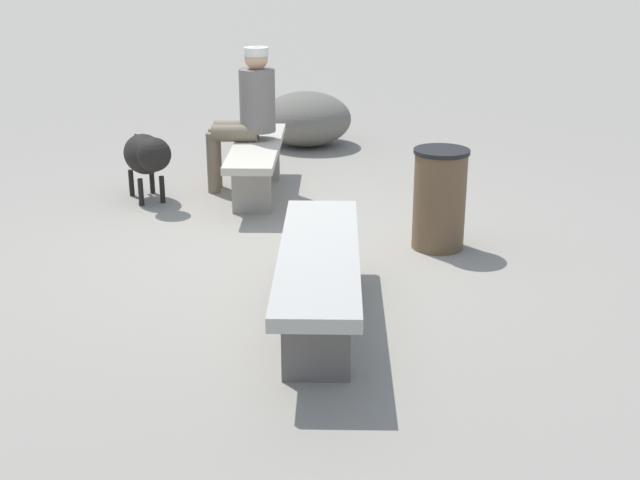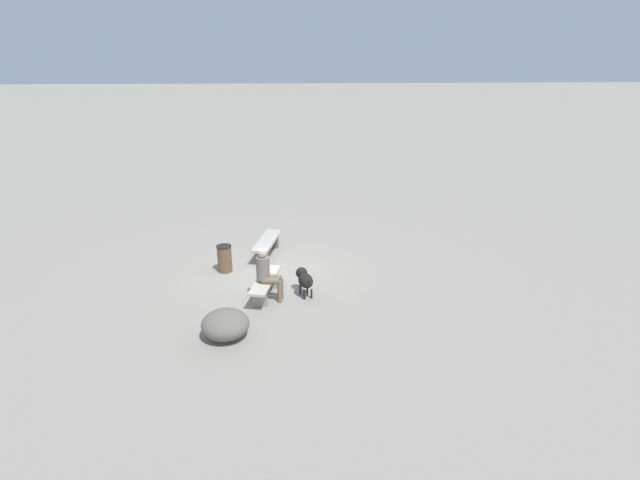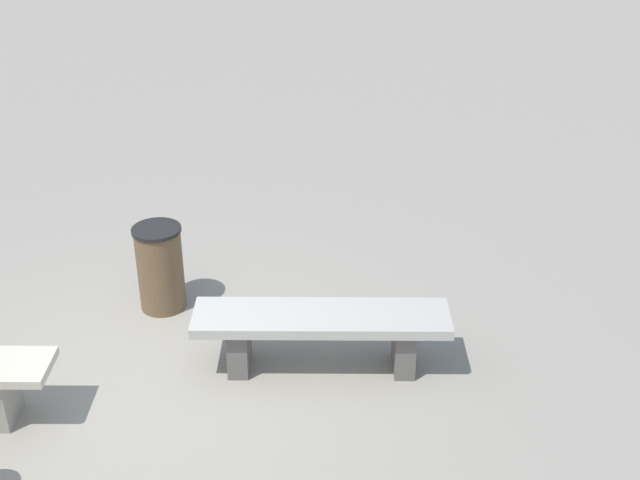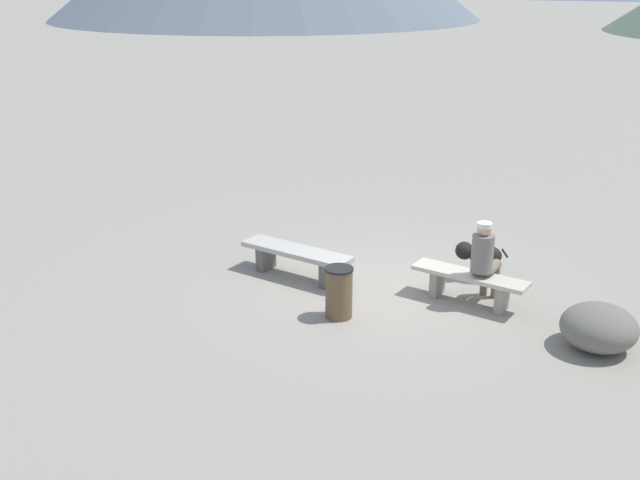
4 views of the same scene
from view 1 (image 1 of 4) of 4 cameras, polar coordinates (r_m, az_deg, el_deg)
The scene contains 7 objects.
ground at distance 6.17m, azimuth -4.02°, elevation -0.64°, with size 210.00×210.00×0.06m, color gray.
bench_left at distance 4.76m, azimuth -0.07°, elevation -2.09°, with size 1.93×0.85×0.47m.
bench_right at distance 7.33m, azimuth -4.35°, elevation 5.67°, with size 1.75×0.76×0.47m.
seated_person at distance 7.41m, azimuth -5.03°, elevation 8.95°, with size 0.39×0.62×1.28m.
dog at distance 7.23m, azimuth -11.81°, elevation 5.75°, with size 0.80×0.46×0.61m.
trash_bin at distance 6.06m, azimuth 8.21°, elevation 2.81°, with size 0.40×0.40×0.74m.
boulder at distance 9.20m, azimuth -0.96°, elevation 8.33°, with size 0.97×0.99×0.59m, color #6B665B.
Camera 1 is at (-5.75, 0.69, 2.11)m, focal length 46.58 mm.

